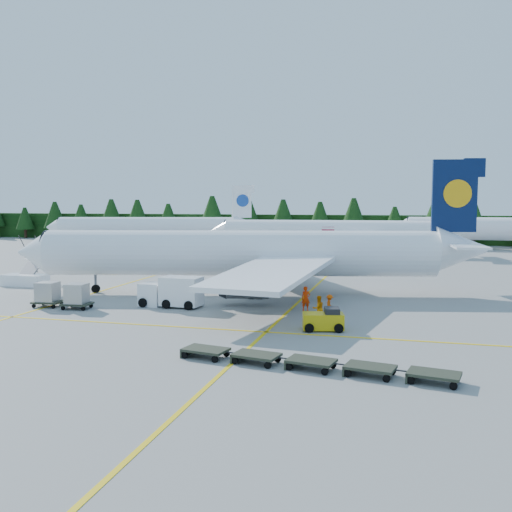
% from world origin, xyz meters
% --- Properties ---
extents(ground, '(320.00, 320.00, 0.00)m').
position_xyz_m(ground, '(0.00, 0.00, 0.00)').
color(ground, '#969791').
rests_on(ground, ground).
extents(taxi_stripe_a, '(0.25, 120.00, 0.01)m').
position_xyz_m(taxi_stripe_a, '(-14.00, 20.00, 0.01)').
color(taxi_stripe_a, yellow).
rests_on(taxi_stripe_a, ground).
extents(taxi_stripe_b, '(0.25, 120.00, 0.01)m').
position_xyz_m(taxi_stripe_b, '(6.00, 20.00, 0.01)').
color(taxi_stripe_b, yellow).
rests_on(taxi_stripe_b, ground).
extents(taxi_stripe_cross, '(80.00, 0.25, 0.01)m').
position_xyz_m(taxi_stripe_cross, '(0.00, -6.00, 0.01)').
color(taxi_stripe_cross, yellow).
rests_on(taxi_stripe_cross, ground).
extents(treeline_hedge, '(220.00, 4.00, 6.00)m').
position_xyz_m(treeline_hedge, '(0.00, 82.00, 3.00)').
color(treeline_hedge, black).
rests_on(treeline_hedge, ground).
extents(airliner_navy, '(43.13, 35.12, 12.70)m').
position_xyz_m(airliner_navy, '(-1.02, 9.07, 3.82)').
color(airliner_navy, white).
rests_on(airliner_navy, ground).
extents(airliner_red, '(41.52, 34.08, 12.07)m').
position_xyz_m(airliner_red, '(1.86, 52.39, 3.63)').
color(airliner_red, white).
rests_on(airliner_red, ground).
extents(airliner_far_left, '(40.93, 12.51, 12.07)m').
position_xyz_m(airliner_far_left, '(-36.54, 62.22, 3.79)').
color(airliner_far_left, white).
rests_on(airliner_far_left, ground).
extents(airliner_far_right, '(42.87, 6.03, 12.46)m').
position_xyz_m(airliner_far_right, '(32.44, 70.28, 3.91)').
color(airliner_far_right, white).
rests_on(airliner_far_right, ground).
extents(airstairs, '(4.52, 6.14, 4.02)m').
position_xyz_m(airstairs, '(-23.76, 8.96, 0.87)').
color(airstairs, white).
rests_on(airstairs, ground).
extents(service_truck, '(5.40, 2.22, 2.56)m').
position_xyz_m(service_truck, '(-3.96, 1.15, 1.27)').
color(service_truck, white).
rests_on(service_truck, ground).
extents(baggage_tug, '(3.02, 2.06, 1.48)m').
position_xyz_m(baggage_tug, '(9.72, -4.44, 0.73)').
color(baggage_tug, gold).
rests_on(baggage_tug, ground).
extents(dolly_train, '(14.98, 3.47, 0.14)m').
position_xyz_m(dolly_train, '(10.34, -13.76, 0.46)').
color(dolly_train, '#303425').
rests_on(dolly_train, ground).
extents(uld_pair, '(5.33, 2.19, 1.74)m').
position_xyz_m(uld_pair, '(-12.52, -1.61, 1.17)').
color(uld_pair, '#303425').
rests_on(uld_pair, ground).
extents(crew_a, '(0.85, 0.71, 1.97)m').
position_xyz_m(crew_a, '(7.29, 2.30, 0.99)').
color(crew_a, '#FC3605').
rests_on(crew_a, ground).
extents(crew_b, '(1.17, 1.11, 1.90)m').
position_xyz_m(crew_b, '(8.89, -1.53, 0.95)').
color(crew_b, orange).
rests_on(crew_b, ground).
extents(crew_c, '(0.45, 0.66, 1.60)m').
position_xyz_m(crew_c, '(9.39, 1.01, 0.80)').
color(crew_c, '#E34A04').
rests_on(crew_c, ground).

